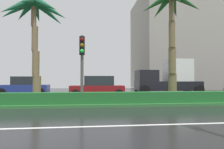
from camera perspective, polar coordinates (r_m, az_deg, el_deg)
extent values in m
cube|color=black|center=(13.41, -18.02, -7.74)|extent=(90.00, 42.00, 0.10)
cube|color=#2D6B33|center=(12.42, -18.93, -7.66)|extent=(85.50, 4.00, 0.15)
cube|color=#1E6028|center=(11.03, -20.48, -6.47)|extent=(76.50, 0.70, 0.60)
cylinder|color=brown|center=(12.74, -20.82, -3.78)|extent=(0.48, 0.48, 1.49)
cylinder|color=brown|center=(12.75, -21.08, 2.95)|extent=(0.42, 0.42, 1.49)
cylinder|color=brown|center=(12.94, -21.34, 9.57)|extent=(0.36, 0.36, 1.49)
cylinder|color=brown|center=(13.29, -21.59, 15.92)|extent=(0.30, 0.30, 1.49)
sphere|color=#1B5737|center=(13.57, -21.55, 19.34)|extent=(0.90, 0.90, 0.90)
cone|color=#1B5737|center=(13.20, -17.38, 17.45)|extent=(2.18, 0.60, 1.55)
cone|color=#1B5737|center=(13.73, -17.82, 16.55)|extent=(2.05, 1.74, 1.61)
cone|color=#1B5737|center=(14.39, -20.82, 16.51)|extent=(0.75, 2.28, 1.28)
cone|color=#1B5737|center=(14.27, -23.60, 16.52)|extent=(1.94, 2.00, 1.35)
cone|color=#1B5737|center=(13.69, -25.48, 16.75)|extent=(2.19, 0.67, 1.59)
cone|color=#1B5737|center=(13.08, -25.47, 17.42)|extent=(2.04, 1.72, 1.66)
cone|color=#1B5737|center=(12.53, -23.10, 18.95)|extent=(0.70, 2.25, 1.41)
cone|color=#1B5737|center=(12.67, -18.85, 18.54)|extent=(2.06, 1.83, 1.46)
cylinder|color=brown|center=(13.29, 17.01, -3.35)|extent=(0.52, 0.52, 1.66)
cylinder|color=brown|center=(13.25, 16.93, 3.85)|extent=(0.46, 0.46, 1.66)
cylinder|color=brown|center=(13.42, 16.86, 10.97)|extent=(0.40, 0.40, 1.66)
cylinder|color=brown|center=(13.78, 16.78, 17.82)|extent=(0.33, 0.33, 1.66)
cone|color=#245A28|center=(14.31, 20.46, 19.01)|extent=(2.15, 0.57, 1.47)
cone|color=#245A28|center=(14.81, 17.44, 18.26)|extent=(1.65, 2.10, 1.47)
cone|color=#245A28|center=(14.60, 14.24, 18.42)|extent=(1.18, 2.20, 1.52)
cone|color=#245A28|center=(14.14, 12.66, 19.41)|extent=(2.12, 1.67, 1.39)
cylinder|color=#4C4C47|center=(10.63, -8.63, 1.43)|extent=(0.16, 0.16, 3.63)
cube|color=black|center=(10.77, -8.60, 8.17)|extent=(0.28, 0.32, 0.96)
sphere|color=maroon|center=(10.66, -8.63, 9.91)|extent=(0.20, 0.20, 0.20)
sphere|color=#7F600F|center=(10.60, -8.63, 8.32)|extent=(0.20, 0.20, 0.20)
sphere|color=#1EEA3F|center=(10.55, -8.64, 6.72)|extent=(0.20, 0.20, 0.20)
cube|color=navy|center=(20.17, -23.85, -3.73)|extent=(4.30, 1.76, 0.72)
cube|color=#1E2328|center=(20.11, -23.42, -1.63)|extent=(2.30, 1.58, 0.76)
cylinder|color=black|center=(19.89, -29.19, -4.45)|extent=(0.68, 0.22, 0.68)
cylinder|color=black|center=(21.56, -27.34, -4.23)|extent=(0.68, 0.22, 0.68)
cylinder|color=black|center=(18.88, -19.87, -4.72)|extent=(0.68, 0.22, 0.68)
cylinder|color=black|center=(20.63, -18.72, -4.45)|extent=(0.68, 0.22, 0.68)
cube|color=maroon|center=(16.12, -4.36, -4.44)|extent=(4.30, 1.76, 0.72)
cube|color=#1E2328|center=(16.10, -3.82, -1.81)|extent=(2.30, 1.58, 0.76)
cylinder|color=black|center=(15.26, -10.46, -5.56)|extent=(0.68, 0.22, 0.68)
cylinder|color=black|center=(17.05, -10.05, -5.14)|extent=(0.68, 0.22, 0.68)
cylinder|color=black|center=(15.39, 1.95, -5.55)|extent=(0.68, 0.22, 0.68)
cylinder|color=black|center=(17.17, 1.05, -5.13)|extent=(0.68, 0.22, 0.68)
cube|color=black|center=(20.74, 15.72, -3.16)|extent=(6.40, 2.30, 0.90)
cube|color=black|center=(20.00, 9.86, -0.39)|extent=(1.90, 2.21, 1.10)
cube|color=silver|center=(21.17, 18.32, 1.09)|extent=(2.30, 2.35, 2.20)
cylinder|color=black|center=(18.76, 9.42, -4.44)|extent=(0.92, 0.30, 0.92)
cylinder|color=black|center=(21.01, 7.66, -4.13)|extent=(0.92, 0.30, 0.92)
cylinder|color=black|center=(20.90, 23.84, -4.03)|extent=(0.92, 0.30, 0.92)
cylinder|color=black|center=(22.95, 20.87, -3.83)|extent=(0.92, 0.30, 0.92)
cube|color=gray|center=(37.05, 23.22, 7.96)|extent=(20.43, 12.16, 14.90)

